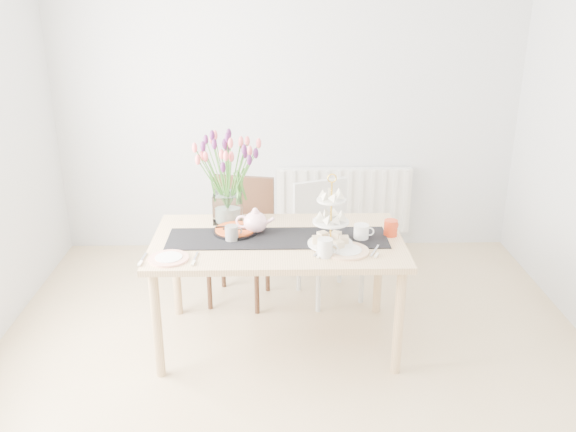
{
  "coord_description": "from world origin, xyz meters",
  "views": [
    {
      "loc": [
        -0.11,
        -2.96,
        2.28
      ],
      "look_at": [
        -0.03,
        0.57,
        0.92
      ],
      "focal_mm": 38.0,
      "sensor_mm": 36.0,
      "label": 1
    }
  ],
  "objects_px": {
    "plate_left": "(169,258)",
    "dining_table": "(278,250)",
    "chair_white": "(326,231)",
    "tulip_vase": "(227,165)",
    "cream_jug": "(361,232)",
    "plate_right": "(347,251)",
    "mug_grey": "(232,233)",
    "radiator": "(343,200)",
    "teapot": "(255,222)",
    "chair_brown": "(241,230)",
    "tart_tin": "(236,231)",
    "mug_white": "(325,248)",
    "cake_stand": "(331,228)",
    "mug_orange": "(391,228)"
  },
  "relations": [
    {
      "from": "teapot",
      "to": "tart_tin",
      "type": "relative_size",
      "value": 0.84
    },
    {
      "from": "radiator",
      "to": "mug_grey",
      "type": "height_order",
      "value": "mug_grey"
    },
    {
      "from": "tulip_vase",
      "to": "dining_table",
      "type": "bearing_deg",
      "value": -44.66
    },
    {
      "from": "plate_left",
      "to": "dining_table",
      "type": "bearing_deg",
      "value": 24.58
    },
    {
      "from": "chair_white",
      "to": "tulip_vase",
      "type": "bearing_deg",
      "value": -173.72
    },
    {
      "from": "tart_tin",
      "to": "plate_left",
      "type": "relative_size",
      "value": 1.24
    },
    {
      "from": "chair_brown",
      "to": "cream_jug",
      "type": "relative_size",
      "value": 9.61
    },
    {
      "from": "tart_tin",
      "to": "teapot",
      "type": "bearing_deg",
      "value": -0.91
    },
    {
      "from": "radiator",
      "to": "cake_stand",
      "type": "xyz_separation_m",
      "value": [
        -0.27,
        -1.68,
        0.42
      ]
    },
    {
      "from": "radiator",
      "to": "chair_white",
      "type": "relative_size",
      "value": 1.36
    },
    {
      "from": "cake_stand",
      "to": "mug_grey",
      "type": "bearing_deg",
      "value": 171.92
    },
    {
      "from": "cake_stand",
      "to": "dining_table",
      "type": "bearing_deg",
      "value": 160.97
    },
    {
      "from": "radiator",
      "to": "chair_brown",
      "type": "distance_m",
      "value": 1.26
    },
    {
      "from": "dining_table",
      "to": "mug_orange",
      "type": "relative_size",
      "value": 15.3
    },
    {
      "from": "chair_white",
      "to": "teapot",
      "type": "distance_m",
      "value": 0.85
    },
    {
      "from": "dining_table",
      "to": "tulip_vase",
      "type": "height_order",
      "value": "tulip_vase"
    },
    {
      "from": "chair_white",
      "to": "tulip_vase",
      "type": "relative_size",
      "value": 1.24
    },
    {
      "from": "mug_white",
      "to": "plate_left",
      "type": "relative_size",
      "value": 0.46
    },
    {
      "from": "cream_jug",
      "to": "plate_left",
      "type": "relative_size",
      "value": 0.41
    },
    {
      "from": "dining_table",
      "to": "plate_left",
      "type": "distance_m",
      "value": 0.71
    },
    {
      "from": "cake_stand",
      "to": "chair_brown",
      "type": "bearing_deg",
      "value": 127.54
    },
    {
      "from": "cake_stand",
      "to": "tart_tin",
      "type": "relative_size",
      "value": 1.41
    },
    {
      "from": "chair_white",
      "to": "mug_orange",
      "type": "height_order",
      "value": "chair_white"
    },
    {
      "from": "chair_white",
      "to": "mug_grey",
      "type": "height_order",
      "value": "chair_white"
    },
    {
      "from": "tart_tin",
      "to": "cream_jug",
      "type": "bearing_deg",
      "value": -7.92
    },
    {
      "from": "chair_brown",
      "to": "mug_grey",
      "type": "distance_m",
      "value": 0.74
    },
    {
      "from": "mug_orange",
      "to": "plate_left",
      "type": "distance_m",
      "value": 1.42
    },
    {
      "from": "dining_table",
      "to": "tart_tin",
      "type": "xyz_separation_m",
      "value": [
        -0.27,
        0.1,
        0.09
      ]
    },
    {
      "from": "mug_orange",
      "to": "teapot",
      "type": "bearing_deg",
      "value": 134.8
    },
    {
      "from": "teapot",
      "to": "mug_orange",
      "type": "distance_m",
      "value": 0.87
    },
    {
      "from": "tulip_vase",
      "to": "mug_grey",
      "type": "xyz_separation_m",
      "value": [
        0.05,
        -0.36,
        -0.34
      ]
    },
    {
      "from": "mug_grey",
      "to": "mug_white",
      "type": "height_order",
      "value": "mug_white"
    },
    {
      "from": "tart_tin",
      "to": "dining_table",
      "type": "bearing_deg",
      "value": -19.61
    },
    {
      "from": "chair_white",
      "to": "cream_jug",
      "type": "bearing_deg",
      "value": -98.21
    },
    {
      "from": "cream_jug",
      "to": "dining_table",
      "type": "bearing_deg",
      "value": -175.14
    },
    {
      "from": "tart_tin",
      "to": "mug_grey",
      "type": "height_order",
      "value": "mug_grey"
    },
    {
      "from": "radiator",
      "to": "cream_jug",
      "type": "xyz_separation_m",
      "value": [
        -0.07,
        -1.59,
        0.35
      ]
    },
    {
      "from": "radiator",
      "to": "dining_table",
      "type": "distance_m",
      "value": 1.7
    },
    {
      "from": "radiator",
      "to": "cream_jug",
      "type": "relative_size",
      "value": 12.46
    },
    {
      "from": "tulip_vase",
      "to": "mug_grey",
      "type": "height_order",
      "value": "tulip_vase"
    },
    {
      "from": "radiator",
      "to": "plate_left",
      "type": "bearing_deg",
      "value": -123.71
    },
    {
      "from": "mug_grey",
      "to": "mug_orange",
      "type": "xyz_separation_m",
      "value": [
        1.02,
        0.07,
        0.0
      ]
    },
    {
      "from": "teapot",
      "to": "chair_brown",
      "type": "bearing_deg",
      "value": 111.8
    },
    {
      "from": "chair_brown",
      "to": "teapot",
      "type": "height_order",
      "value": "chair_brown"
    },
    {
      "from": "cream_jug",
      "to": "mug_white",
      "type": "distance_m",
      "value": 0.36
    },
    {
      "from": "tart_tin",
      "to": "tulip_vase",
      "type": "bearing_deg",
      "value": 104.8
    },
    {
      "from": "teapot",
      "to": "mug_grey",
      "type": "height_order",
      "value": "teapot"
    },
    {
      "from": "cream_jug",
      "to": "plate_right",
      "type": "relative_size",
      "value": 0.35
    },
    {
      "from": "tart_tin",
      "to": "plate_left",
      "type": "height_order",
      "value": "tart_tin"
    },
    {
      "from": "chair_white",
      "to": "plate_right",
      "type": "relative_size",
      "value": 3.23
    }
  ]
}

